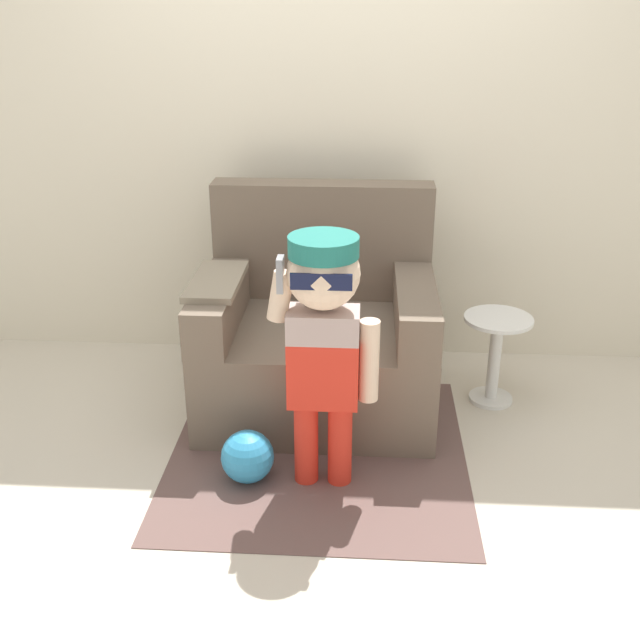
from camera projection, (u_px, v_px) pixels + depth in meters
The scene contains 7 objects.
ground_plane at pixel (319, 399), 3.71m from camera, with size 10.00×10.00×0.00m, color beige.
wall_back at pixel (326, 112), 3.74m from camera, with size 10.00×0.05×2.60m.
armchair at pixel (318, 336), 3.58m from camera, with size 1.09×0.89×1.01m.
person_child at pixel (324, 326), 2.81m from camera, with size 0.43×0.32×1.05m.
side_table at pixel (495, 351), 3.59m from camera, with size 0.33×0.33×0.45m.
rug at pixel (318, 452), 3.27m from camera, with size 1.27×1.32×0.01m.
toy_ball at pixel (248, 457), 3.05m from camera, with size 0.22×0.22×0.22m.
Camera 1 is at (0.21, -3.24, 1.84)m, focal length 42.00 mm.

